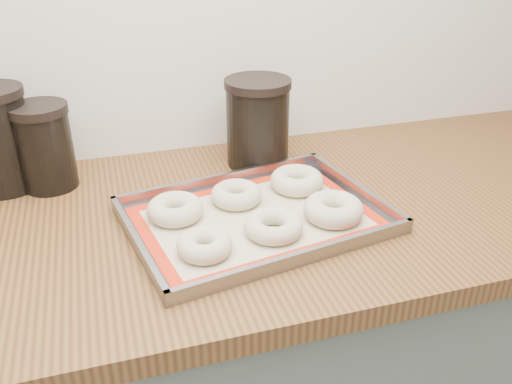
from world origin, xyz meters
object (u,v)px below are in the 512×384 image
object	(u,v)px
bagel_front_left	(205,245)
bagel_back_mid	(236,195)
bagel_front_mid	(274,226)
baking_tray	(256,217)
bagel_front_right	(333,209)
canister_mid	(45,147)
bagel_back_right	(297,180)
canister_right	(258,122)
bagel_back_left	(175,209)

from	to	relation	value
bagel_front_left	bagel_back_mid	xyz separation A→B (m)	(0.10, 0.16, 0.00)
bagel_front_left	bagel_front_mid	world-z (taller)	same
bagel_front_mid	baking_tray	bearing A→B (deg)	102.84
baking_tray	bagel_front_right	distance (m)	0.14
bagel_front_right	canister_mid	xyz separation A→B (m)	(-0.50, 0.30, 0.06)
bagel_back_right	bagel_front_mid	bearing A→B (deg)	-123.65
bagel_back_right	canister_mid	bearing A→B (deg)	160.64
bagel_back_right	bagel_front_left	bearing A→B (deg)	-142.48
baking_tray	canister_mid	world-z (taller)	canister_mid
bagel_back_right	canister_right	xyz separation A→B (m)	(-0.04, 0.15, 0.07)
bagel_front_left	bagel_front_right	world-z (taller)	bagel_front_right
bagel_back_mid	canister_right	xyz separation A→B (m)	(0.10, 0.17, 0.08)
canister_right	bagel_front_right	bearing A→B (deg)	-78.58
bagel_front_right	bagel_back_left	distance (m)	0.29
canister_right	bagel_front_left	bearing A→B (deg)	-120.32
bagel_back_right	bagel_front_right	bearing A→B (deg)	-80.69
bagel_back_mid	canister_mid	xyz separation A→B (m)	(-0.35, 0.19, 0.07)
bagel_front_mid	canister_mid	xyz separation A→B (m)	(-0.38, 0.32, 0.07)
bagel_front_left	canister_right	distance (m)	0.39
bagel_front_right	bagel_back_right	distance (m)	0.13
baking_tray	bagel_back_mid	size ratio (longest dim) A/B	5.16
bagel_front_right	canister_right	distance (m)	0.30
bagel_front_left	bagel_back_left	xyz separation A→B (m)	(-0.03, 0.13, 0.00)
bagel_back_left	canister_mid	size ratio (longest dim) A/B	0.59
bagel_front_left	bagel_back_right	size ratio (longest dim) A/B	0.86
bagel_front_left	canister_mid	xyz separation A→B (m)	(-0.25, 0.35, 0.07)
bagel_front_right	canister_mid	bearing A→B (deg)	149.05
bagel_back_mid	canister_right	size ratio (longest dim) A/B	0.51
bagel_front_left	bagel_back_mid	size ratio (longest dim) A/B	0.94
bagel_front_right	canister_mid	distance (m)	0.59
bagel_front_right	bagel_back_right	world-z (taller)	bagel_front_right
bagel_back_mid	bagel_front_mid	bearing A→B (deg)	-75.95
baking_tray	canister_right	bearing A→B (deg)	72.27
bagel_front_mid	canister_mid	distance (m)	0.50
bagel_back_right	canister_right	bearing A→B (deg)	103.22
bagel_front_left	canister_right	xyz separation A→B (m)	(0.19, 0.33, 0.08)
baking_tray	bagel_front_mid	world-z (taller)	bagel_front_mid
bagel_front_mid	canister_mid	size ratio (longest dim) A/B	0.59
bagel_front_left	canister_right	size ratio (longest dim) A/B	0.48
bagel_front_mid	bagel_back_mid	bearing A→B (deg)	104.05
baking_tray	bagel_back_right	distance (m)	0.15
bagel_front_mid	bagel_back_left	distance (m)	0.19
canister_right	bagel_back_left	bearing A→B (deg)	-137.90
bagel_front_mid	bagel_back_right	bearing A→B (deg)	56.35
canister_mid	baking_tray	bearing A→B (deg)	-35.26
canister_right	bagel_front_mid	bearing A→B (deg)	-101.90
bagel_back_mid	bagel_front_left	bearing A→B (deg)	-121.72
bagel_front_right	canister_mid	size ratio (longest dim) A/B	0.63
bagel_back_mid	canister_right	distance (m)	0.21
bagel_front_right	bagel_back_left	size ratio (longest dim) A/B	1.06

